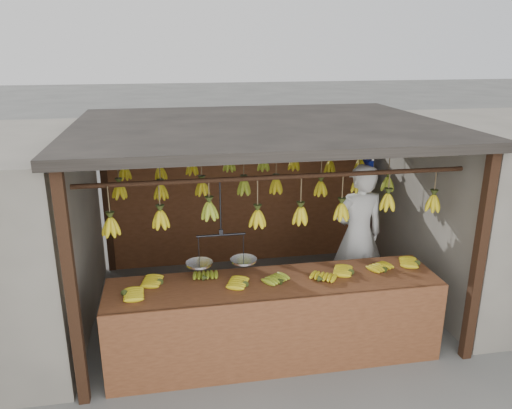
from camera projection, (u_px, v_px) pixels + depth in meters
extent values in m
plane|color=#5B5B57|center=(260.00, 306.00, 6.54)|extent=(80.00, 80.00, 0.00)
cube|color=black|center=(72.00, 294.00, 4.44)|extent=(0.10, 0.10, 2.30)
cube|color=black|center=(479.00, 260.00, 5.12)|extent=(0.10, 0.10, 2.30)
cube|color=black|center=(106.00, 197.00, 7.25)|extent=(0.10, 0.10, 2.30)
cube|color=black|center=(366.00, 184.00, 7.93)|extent=(0.10, 0.10, 2.30)
cube|color=black|center=(261.00, 127.00, 5.82)|extent=(4.30, 3.30, 0.10)
cylinder|color=black|center=(279.00, 177.00, 4.99)|extent=(4.00, 0.05, 0.05)
cylinder|color=black|center=(261.00, 156.00, 5.93)|extent=(4.00, 0.05, 0.05)
cylinder|color=black|center=(247.00, 141.00, 6.86)|extent=(4.00, 0.05, 0.05)
cube|color=brown|center=(242.00, 206.00, 7.67)|extent=(4.00, 0.06, 1.80)
cube|color=brown|center=(275.00, 285.00, 5.24)|extent=(3.50, 0.78, 0.08)
cube|color=brown|center=(282.00, 339.00, 5.00)|extent=(3.50, 0.04, 0.90)
cube|color=black|center=(113.00, 357.00, 4.77)|extent=(0.07, 0.07, 0.82)
cube|color=black|center=(431.00, 324.00, 5.34)|extent=(0.07, 0.07, 0.82)
cube|color=black|center=(119.00, 321.00, 5.41)|extent=(0.07, 0.07, 0.82)
cube|color=black|center=(402.00, 294.00, 5.97)|extent=(0.07, 0.07, 0.82)
ellipsoid|color=gold|center=(124.00, 295.00, 4.87)|extent=(0.25, 0.19, 0.06)
ellipsoid|color=gold|center=(161.00, 281.00, 5.16)|extent=(0.27, 0.23, 0.06)
ellipsoid|color=#92A523|center=(205.00, 278.00, 5.22)|extent=(0.20, 0.25, 0.06)
ellipsoid|color=gold|center=(246.00, 284.00, 5.11)|extent=(0.29, 0.26, 0.06)
ellipsoid|color=#92A523|center=(282.00, 282.00, 5.15)|extent=(0.28, 0.30, 0.06)
ellipsoid|color=gold|center=(321.00, 280.00, 5.19)|extent=(0.28, 0.30, 0.06)
ellipsoid|color=gold|center=(351.00, 272.00, 5.38)|extent=(0.29, 0.27, 0.06)
ellipsoid|color=gold|center=(386.00, 270.00, 5.42)|extent=(0.26, 0.29, 0.06)
ellipsoid|color=gold|center=(417.00, 263.00, 5.59)|extent=(0.29, 0.25, 0.06)
ellipsoid|color=gold|center=(111.00, 227.00, 4.79)|extent=(0.16, 0.16, 0.28)
ellipsoid|color=gold|center=(161.00, 219.00, 4.93)|extent=(0.16, 0.16, 0.28)
ellipsoid|color=#92A523|center=(209.00, 211.00, 5.00)|extent=(0.16, 0.16, 0.28)
ellipsoid|color=gold|center=(258.00, 219.00, 5.08)|extent=(0.16, 0.16, 0.28)
ellipsoid|color=gold|center=(300.00, 216.00, 5.17)|extent=(0.16, 0.16, 0.28)
ellipsoid|color=gold|center=(341.00, 212.00, 5.27)|extent=(0.16, 0.16, 0.28)
ellipsoid|color=gold|center=(387.00, 202.00, 5.29)|extent=(0.16, 0.16, 0.28)
ellipsoid|color=gold|center=(433.00, 203.00, 5.40)|extent=(0.16, 0.16, 0.28)
ellipsoid|color=gold|center=(120.00, 191.00, 5.75)|extent=(0.16, 0.16, 0.28)
ellipsoid|color=gold|center=(161.00, 192.00, 5.87)|extent=(0.16, 0.16, 0.28)
ellipsoid|color=gold|center=(202.00, 188.00, 5.96)|extent=(0.16, 0.16, 0.28)
ellipsoid|color=#92A523|center=(244.00, 187.00, 5.99)|extent=(0.16, 0.16, 0.28)
ellipsoid|color=gold|center=(276.00, 186.00, 6.11)|extent=(0.16, 0.16, 0.28)
ellipsoid|color=gold|center=(321.00, 189.00, 6.18)|extent=(0.16, 0.16, 0.28)
ellipsoid|color=gold|center=(357.00, 185.00, 6.23)|extent=(0.16, 0.16, 0.28)
ellipsoid|color=#92A523|center=(388.00, 184.00, 6.39)|extent=(0.16, 0.16, 0.28)
ellipsoid|color=gold|center=(125.00, 173.00, 6.73)|extent=(0.16, 0.16, 0.28)
ellipsoid|color=gold|center=(161.00, 173.00, 6.79)|extent=(0.16, 0.16, 0.28)
ellipsoid|color=gold|center=(192.00, 168.00, 6.87)|extent=(0.16, 0.16, 0.28)
ellipsoid|color=#92A523|center=(229.00, 165.00, 6.89)|extent=(0.16, 0.16, 0.28)
ellipsoid|color=#92A523|center=(263.00, 164.00, 6.98)|extent=(0.16, 0.16, 0.28)
ellipsoid|color=gold|center=(294.00, 164.00, 7.12)|extent=(0.16, 0.16, 0.28)
ellipsoid|color=gold|center=(330.00, 167.00, 7.24)|extent=(0.16, 0.16, 0.28)
ellipsoid|color=gold|center=(360.00, 165.00, 7.29)|extent=(0.16, 0.16, 0.28)
cylinder|color=black|center=(220.00, 208.00, 4.98)|extent=(0.02, 0.02, 0.58)
cylinder|color=black|center=(221.00, 235.00, 5.06)|extent=(0.50, 0.02, 0.02)
cylinder|color=silver|center=(199.00, 264.00, 5.12)|extent=(0.27, 0.27, 0.02)
cylinder|color=silver|center=(244.00, 260.00, 5.20)|extent=(0.27, 0.27, 0.02)
imported|color=white|center=(358.00, 235.00, 6.38)|extent=(0.71, 0.50, 1.87)
cube|color=#1426BF|center=(367.00, 170.00, 7.70)|extent=(0.08, 0.26, 0.34)
cube|color=yellow|center=(366.00, 190.00, 7.80)|extent=(0.08, 0.26, 0.34)
cube|color=#199926|center=(364.00, 208.00, 7.89)|extent=(0.08, 0.26, 0.34)
cube|color=red|center=(364.00, 220.00, 7.95)|extent=(0.08, 0.26, 0.34)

